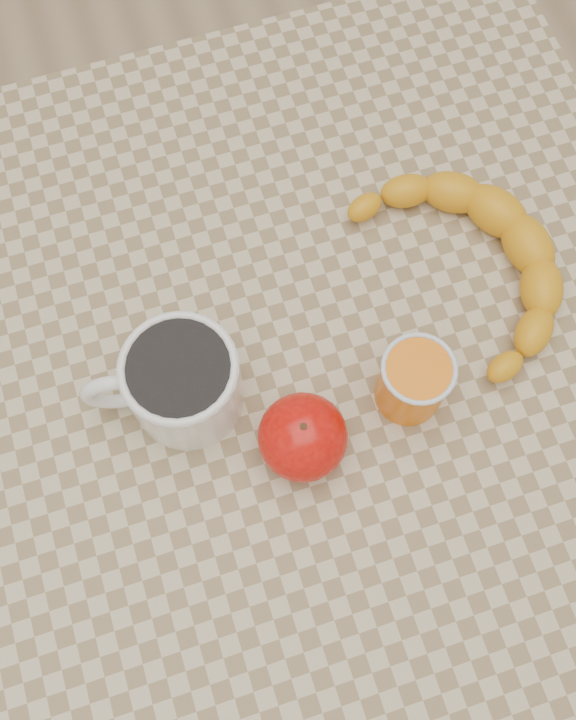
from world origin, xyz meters
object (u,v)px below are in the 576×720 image
object	(u,v)px
banana	(472,263)
orange_juice_glass	(413,381)
coffee_mug	(180,382)
apple	(303,437)
table	(288,394)

from	to	relation	value
banana	orange_juice_glass	bearing A→B (deg)	-144.00
coffee_mug	apple	size ratio (longest dim) A/B	1.69
orange_juice_glass	apple	bearing A→B (deg)	-170.92
coffee_mug	orange_juice_glass	bearing A→B (deg)	-17.10
coffee_mug	orange_juice_glass	distance (m)	0.21
table	coffee_mug	xyz separation A→B (m)	(-0.10, 0.00, 0.13)
orange_juice_glass	apple	world-z (taller)	orange_juice_glass
table	banana	world-z (taller)	banana
orange_juice_glass	table	bearing A→B (deg)	148.44
orange_juice_glass	apple	xyz separation A→B (m)	(-0.11, -0.02, -0.00)
banana	table	bearing A→B (deg)	-177.45
table	orange_juice_glass	bearing A→B (deg)	-31.56
apple	banana	size ratio (longest dim) A/B	0.29
table	orange_juice_glass	world-z (taller)	orange_juice_glass
coffee_mug	banana	distance (m)	0.30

